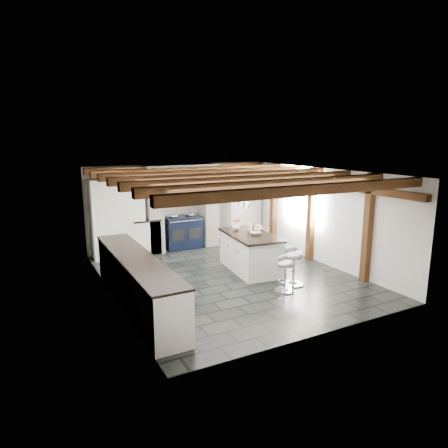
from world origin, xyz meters
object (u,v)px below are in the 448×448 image
kitchen_island (250,252)px  bar_stool_near (294,261)px  range_cooker (182,232)px  bar_stool_far (285,269)px

kitchen_island → bar_stool_near: size_ratio=2.26×
kitchen_island → range_cooker: bearing=110.8°
bar_stool_far → bar_stool_near: bearing=23.4°
kitchen_island → bar_stool_far: kitchen_island is taller
range_cooker → kitchen_island: 2.59m
range_cooker → bar_stool_near: range_cooker is taller
kitchen_island → bar_stool_near: (0.31, -1.22, 0.06)m
kitchen_island → bar_stool_far: (-0.06, -1.43, 0.01)m
range_cooker → bar_stool_near: size_ratio=1.23×
range_cooker → bar_stool_near: (0.96, -3.73, 0.04)m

